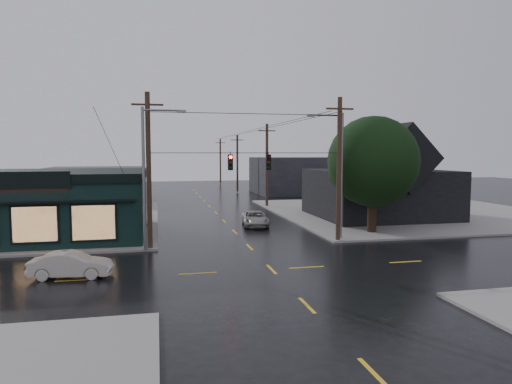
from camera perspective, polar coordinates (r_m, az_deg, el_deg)
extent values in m
plane|color=black|center=(25.06, 1.95, -9.64)|extent=(160.00, 160.00, 0.00)
cube|color=gray|center=(51.05, 18.46, -2.35)|extent=(28.00, 28.00, 0.15)
cube|color=black|center=(37.84, -25.98, -1.73)|extent=(16.00, 12.00, 4.20)
cube|color=black|center=(37.66, -26.12, 1.90)|extent=(16.30, 12.30, 0.60)
cube|color=#FF1E14|center=(31.77, -28.75, 1.24)|extent=(7.00, 0.16, 0.90)
cube|color=black|center=(45.78, 15.07, -0.15)|extent=(12.00, 11.00, 4.50)
cylinder|color=black|center=(36.71, 14.31, -1.81)|extent=(0.70, 0.70, 3.90)
sphere|color=black|center=(36.47, 14.42, 3.71)|extent=(7.04, 7.04, 7.04)
cylinder|color=black|center=(30.60, -1.00, 4.91)|extent=(13.00, 0.04, 0.04)
cube|color=#362D27|center=(64.16, -19.40, 0.96)|extent=(12.00, 10.00, 4.40)
cube|color=black|center=(72.04, 5.54, 2.10)|extent=(14.00, 12.00, 5.60)
imported|color=beige|center=(25.14, -22.11, -8.42)|extent=(4.11, 1.76, 1.32)
imported|color=#A09D94|center=(39.42, -0.09, -3.35)|extent=(2.66, 4.81, 1.27)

